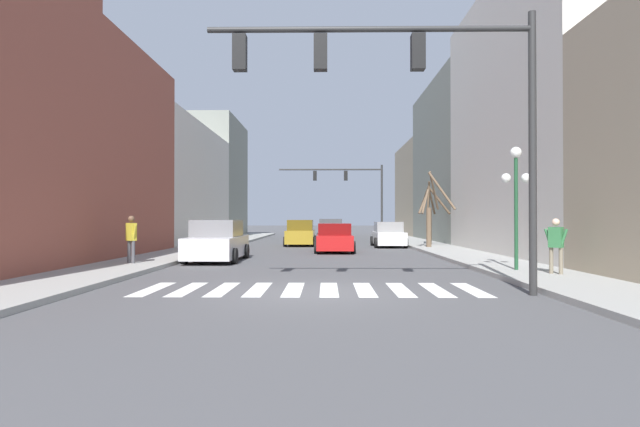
{
  "coord_description": "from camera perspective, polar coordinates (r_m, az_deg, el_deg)",
  "views": [
    {
      "loc": [
        0.39,
        -12.07,
        1.8
      ],
      "look_at": [
        -0.07,
        22.94,
        2.16
      ],
      "focal_mm": 28.0,
      "sensor_mm": 36.0,
      "label": 1
    }
  ],
  "objects": [
    {
      "name": "street_lamp_right_corner",
      "position": [
        17.33,
        21.49,
        3.34
      ],
      "size": [
        0.95,
        0.36,
        3.97
      ],
      "color": "#1E4C2D",
      "rests_on": "sidewalk_right"
    },
    {
      "name": "car_parked_left_mid",
      "position": [
        27.09,
        1.65,
        -2.86
      ],
      "size": [
        2.13,
        4.61,
        1.54
      ],
      "rotation": [
        0.0,
        0.0,
        1.57
      ],
      "color": "red",
      "rests_on": "ground_plane"
    },
    {
      "name": "crosswalk_stripes",
      "position": [
        12.78,
        -1.01,
        -8.66
      ],
      "size": [
        8.55,
        2.6,
        0.01
      ],
      "color": "white",
      "rests_on": "ground_plane"
    },
    {
      "name": "car_driving_toward_lane",
      "position": [
        32.16,
        7.82,
        -2.46
      ],
      "size": [
        2.03,
        4.2,
        1.6
      ],
      "rotation": [
        0.0,
        0.0,
        1.57
      ],
      "color": "white",
      "rests_on": "ground_plane"
    },
    {
      "name": "car_parked_left_near",
      "position": [
        33.43,
        -2.25,
        -2.31
      ],
      "size": [
        2.05,
        4.37,
        1.72
      ],
      "rotation": [
        0.0,
        0.0,
        -1.57
      ],
      "color": "#A38423",
      "rests_on": "ground_plane"
    },
    {
      "name": "building_row_right",
      "position": [
        34.09,
        19.53,
        6.02
      ],
      "size": [
        6.0,
        51.58,
        13.38
      ],
      "color": "tan",
      "rests_on": "ground_plane"
    },
    {
      "name": "pedestrian_on_left_sidewalk",
      "position": [
        16.48,
        25.36,
        -2.87
      ],
      "size": [
        0.54,
        0.59,
        1.65
      ],
      "rotation": [
        0.0,
        0.0,
        2.3
      ],
      "color": "#7A705B",
      "rests_on": "sidewalk_right"
    },
    {
      "name": "street_tree_right_near",
      "position": [
        29.87,
        12.53,
        0.11
      ],
      "size": [
        2.16,
        2.81,
        4.45
      ],
      "color": "brown",
      "rests_on": "sidewalk_right"
    },
    {
      "name": "traffic_signal_near",
      "position": [
        12.34,
        10.48,
        14.43
      ],
      "size": [
        7.76,
        0.28,
        6.68
      ],
      "color": "#2D2D2D",
      "rests_on": "ground_plane"
    },
    {
      "name": "pedestrian_near_right_corner",
      "position": [
        19.78,
        -20.77,
        -2.32
      ],
      "size": [
        0.63,
        0.56,
        1.76
      ],
      "rotation": [
        0.0,
        0.0,
        2.43
      ],
      "color": "#4C4C51",
      "rests_on": "sidewalk_left"
    },
    {
      "name": "sidewalk_left",
      "position": [
        14.2,
        -30.39,
        -7.48
      ],
      "size": [
        2.83,
        90.0,
        0.15
      ],
      "color": "#9E9E99",
      "rests_on": "ground_plane"
    },
    {
      "name": "sidewalk_right",
      "position": [
        13.82,
        29.11,
        -7.68
      ],
      "size": [
        2.83,
        90.0,
        0.15
      ],
      "color": "#9E9E99",
      "rests_on": "ground_plane"
    },
    {
      "name": "car_driving_away_lane",
      "position": [
        40.09,
        1.21,
        -1.99
      ],
      "size": [
        2.19,
        4.28,
        1.78
      ],
      "rotation": [
        0.0,
        0.0,
        1.57
      ],
      "color": "gray",
      "rests_on": "ground_plane"
    },
    {
      "name": "street_tree_right_mid",
      "position": [
        32.91,
        12.49,
        -0.13
      ],
      "size": [
        1.62,
        2.25,
        4.07
      ],
      "color": "#473828",
      "rests_on": "sidewalk_right"
    },
    {
      "name": "building_row_left",
      "position": [
        32.32,
        -20.56,
        5.51
      ],
      "size": [
        6.0,
        48.64,
        11.7
      ],
      "color": "#934C3D",
      "rests_on": "ground_plane"
    },
    {
      "name": "traffic_signal_far",
      "position": [
        43.77,
        3.51,
        3.39
      ],
      "size": [
        9.1,
        0.28,
        6.52
      ],
      "color": "#2D2D2D",
      "rests_on": "ground_plane"
    },
    {
      "name": "ground_plane",
      "position": [
        12.21,
        -1.09,
        -9.06
      ],
      "size": [
        240.0,
        240.0,
        0.0
      ],
      "primitive_type": "plane",
      "color": "#4C4C4F"
    },
    {
      "name": "car_parked_right_near",
      "position": [
        21.64,
        -11.66,
        -3.2
      ],
      "size": [
        2.2,
        4.68,
        1.74
      ],
      "rotation": [
        0.0,
        0.0,
        1.57
      ],
      "color": "silver",
      "rests_on": "ground_plane"
    }
  ]
}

